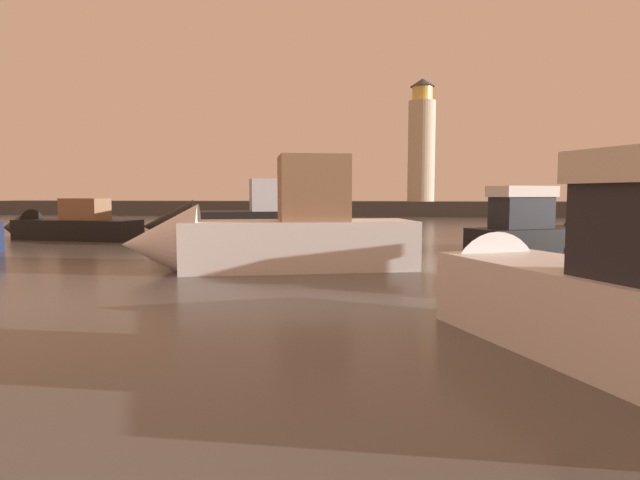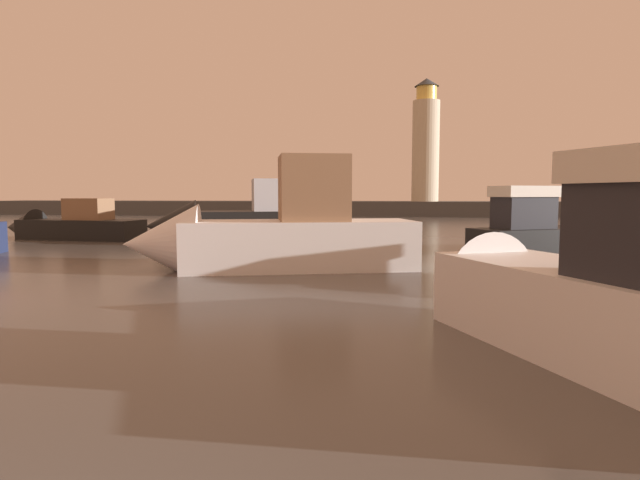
{
  "view_description": "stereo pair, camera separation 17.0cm",
  "coord_description": "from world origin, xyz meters",
  "px_view_note": "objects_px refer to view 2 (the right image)",
  "views": [
    {
      "loc": [
        2.3,
        -1.68,
        2.44
      ],
      "look_at": [
        0.27,
        14.55,
        1.01
      ],
      "focal_mm": 29.81,
      "sensor_mm": 36.0,
      "label": 1
    },
    {
      "loc": [
        2.47,
        -1.66,
        2.44
      ],
      "look_at": [
        0.27,
        14.55,
        1.01
      ],
      "focal_mm": 29.81,
      "sensor_mm": 36.0,
      "label": 2
    }
  ],
  "objects_px": {
    "motorboat_1": "(556,231)",
    "motorboat_6": "(572,288)",
    "motorboat_3": "(240,221)",
    "motorboat_4": "(64,226)",
    "motorboat_0": "(265,234)",
    "lighthouse": "(426,144)"
  },
  "relations": [
    {
      "from": "motorboat_1",
      "to": "motorboat_6",
      "type": "xyz_separation_m",
      "value": [
        -4.32,
        -15.65,
        0.17
      ]
    },
    {
      "from": "motorboat_3",
      "to": "motorboat_6",
      "type": "bearing_deg",
      "value": -58.79
    },
    {
      "from": "motorboat_3",
      "to": "motorboat_4",
      "type": "bearing_deg",
      "value": 175.07
    },
    {
      "from": "motorboat_3",
      "to": "motorboat_1",
      "type": "bearing_deg",
      "value": -5.18
    },
    {
      "from": "motorboat_0",
      "to": "motorboat_3",
      "type": "xyz_separation_m",
      "value": [
        -3.44,
        8.91,
        -0.02
      ]
    },
    {
      "from": "motorboat_1",
      "to": "motorboat_3",
      "type": "distance_m",
      "value": 14.66
    },
    {
      "from": "motorboat_1",
      "to": "motorboat_6",
      "type": "bearing_deg",
      "value": -105.43
    },
    {
      "from": "lighthouse",
      "to": "motorboat_3",
      "type": "bearing_deg",
      "value": -108.44
    },
    {
      "from": "lighthouse",
      "to": "motorboat_6",
      "type": "distance_m",
      "value": 50.35
    },
    {
      "from": "lighthouse",
      "to": "motorboat_4",
      "type": "xyz_separation_m",
      "value": [
        -21.02,
        -32.05,
        -7.09
      ]
    },
    {
      "from": "motorboat_3",
      "to": "motorboat_6",
      "type": "xyz_separation_m",
      "value": [
        10.28,
        -16.97,
        -0.13
      ]
    },
    {
      "from": "motorboat_4",
      "to": "motorboat_6",
      "type": "xyz_separation_m",
      "value": [
        20.33,
        -17.84,
        0.29
      ]
    },
    {
      "from": "motorboat_4",
      "to": "motorboat_6",
      "type": "height_order",
      "value": "motorboat_6"
    },
    {
      "from": "motorboat_3",
      "to": "motorboat_4",
      "type": "xyz_separation_m",
      "value": [
        -10.05,
        0.87,
        -0.41
      ]
    },
    {
      "from": "motorboat_4",
      "to": "motorboat_6",
      "type": "distance_m",
      "value": 27.05
    },
    {
      "from": "motorboat_3",
      "to": "lighthouse",
      "type": "bearing_deg",
      "value": 71.56
    },
    {
      "from": "motorboat_1",
      "to": "motorboat_4",
      "type": "xyz_separation_m",
      "value": [
        -24.65,
        2.19,
        -0.12
      ]
    },
    {
      "from": "lighthouse",
      "to": "motorboat_6",
      "type": "relative_size",
      "value": 1.67
    },
    {
      "from": "lighthouse",
      "to": "motorboat_6",
      "type": "height_order",
      "value": "lighthouse"
    },
    {
      "from": "motorboat_3",
      "to": "motorboat_6",
      "type": "height_order",
      "value": "motorboat_3"
    },
    {
      "from": "motorboat_1",
      "to": "motorboat_3",
      "type": "xyz_separation_m",
      "value": [
        -14.6,
        1.32,
        0.29
      ]
    },
    {
      "from": "motorboat_0",
      "to": "motorboat_6",
      "type": "bearing_deg",
      "value": -49.68
    }
  ]
}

